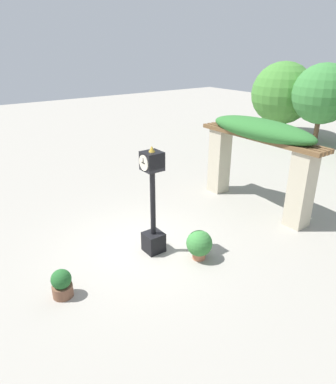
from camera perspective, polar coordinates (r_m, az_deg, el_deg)
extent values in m
plane|color=gray|center=(10.03, -4.11, -9.04)|extent=(60.00, 60.00, 0.00)
cube|color=black|center=(9.70, -2.41, -8.31)|extent=(0.51, 0.51, 0.56)
cylinder|color=black|center=(9.13, -2.54, -1.94)|extent=(0.14, 0.14, 1.82)
cylinder|color=gold|center=(8.78, -2.64, 3.55)|extent=(0.23, 0.23, 0.04)
cube|color=black|center=(8.70, -2.68, 5.18)|extent=(0.48, 0.48, 0.48)
cylinder|color=beige|center=(8.57, -4.08, 4.86)|extent=(0.40, 0.02, 0.40)
cylinder|color=beige|center=(8.83, -1.31, 5.48)|extent=(0.40, 0.02, 0.40)
cube|color=black|center=(8.56, -4.16, 4.85)|extent=(0.14, 0.01, 0.02)
cube|color=black|center=(8.54, -4.17, 5.22)|extent=(0.02, 0.01, 0.13)
cone|color=gold|center=(8.60, -2.71, 7.19)|extent=(0.17, 0.17, 0.15)
cube|color=#BCB299|center=(13.47, 8.57, 5.19)|extent=(0.62, 0.62, 2.48)
cube|color=#BCB299|center=(11.35, 21.29, 0.35)|extent=(0.62, 0.62, 2.48)
cube|color=brown|center=(11.72, 14.04, 8.72)|extent=(4.83, 0.13, 0.14)
cube|color=brown|center=(11.87, 14.70, 8.84)|extent=(4.83, 0.13, 0.14)
cube|color=brown|center=(12.03, 15.34, 8.95)|extent=(4.83, 0.13, 0.14)
cube|color=brown|center=(12.19, 15.96, 9.06)|extent=(4.83, 0.13, 0.14)
ellipsoid|color=#2D6B2D|center=(11.90, 15.14, 10.03)|extent=(4.11, 1.22, 0.70)
cylinder|color=#B26B4C|center=(9.49, 5.15, -10.40)|extent=(0.35, 0.35, 0.21)
sphere|color=#387A38|center=(9.30, 5.24, -8.50)|extent=(0.71, 0.71, 0.71)
cylinder|color=brown|center=(8.56, -17.13, -15.43)|extent=(0.47, 0.47, 0.29)
sphere|color=#235B28|center=(8.37, -17.39, -13.70)|extent=(0.46, 0.46, 0.46)
cylinder|color=brown|center=(24.04, 17.92, 10.72)|extent=(0.28, 0.28, 1.22)
sphere|color=#427F33|center=(23.74, 18.51, 15.34)|extent=(3.87, 3.87, 3.87)
cylinder|color=brown|center=(22.13, 23.52, 9.55)|extent=(0.28, 0.28, 1.69)
sphere|color=#387A38|center=(21.81, 24.38, 14.67)|extent=(3.35, 3.35, 3.35)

